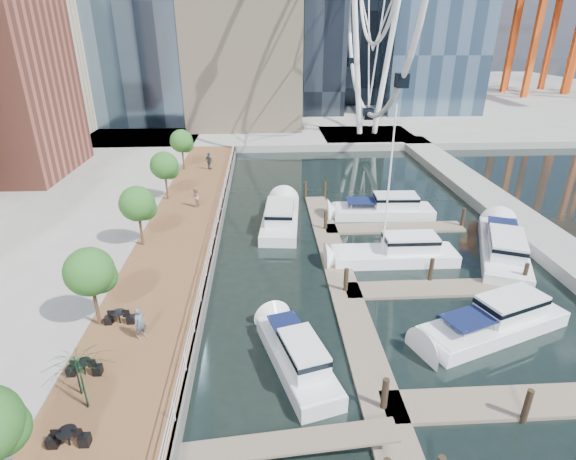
# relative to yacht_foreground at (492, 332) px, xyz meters

# --- Properties ---
(ground) EXTENTS (520.00, 520.00, 0.00)m
(ground) POSITION_rel_yacht_foreground_xyz_m (-10.65, -3.30, 0.00)
(ground) COLOR black
(ground) RESTS_ON ground
(boardwalk) EXTENTS (6.00, 60.00, 1.00)m
(boardwalk) POSITION_rel_yacht_foreground_xyz_m (-19.65, 11.70, 0.50)
(boardwalk) COLOR brown
(boardwalk) RESTS_ON ground
(seawall) EXTENTS (0.25, 60.00, 1.00)m
(seawall) POSITION_rel_yacht_foreground_xyz_m (-16.65, 11.70, 0.50)
(seawall) COLOR #595954
(seawall) RESTS_ON ground
(land_far) EXTENTS (200.00, 114.00, 1.00)m
(land_far) POSITION_rel_yacht_foreground_xyz_m (-10.65, 98.70, 0.50)
(land_far) COLOR gray
(land_far) RESTS_ON ground
(breakwater) EXTENTS (4.00, 60.00, 1.00)m
(breakwater) POSITION_rel_yacht_foreground_xyz_m (9.35, 16.70, 0.50)
(breakwater) COLOR gray
(breakwater) RESTS_ON ground
(pier) EXTENTS (14.00, 12.00, 1.00)m
(pier) POSITION_rel_yacht_foreground_xyz_m (3.35, 48.70, 0.50)
(pier) COLOR gray
(pier) RESTS_ON ground
(railing) EXTENTS (0.10, 60.00, 1.05)m
(railing) POSITION_rel_yacht_foreground_xyz_m (-16.75, 11.70, 1.52)
(railing) COLOR white
(railing) RESTS_ON boardwalk
(floating_docks) EXTENTS (16.00, 34.00, 2.60)m
(floating_docks) POSITION_rel_yacht_foreground_xyz_m (-2.68, 6.68, 0.49)
(floating_docks) COLOR #6D6051
(floating_docks) RESTS_ON ground
(port_cranes) EXTENTS (40.00, 52.00, 38.00)m
(port_cranes) POSITION_rel_yacht_foreground_xyz_m (57.02, 92.36, 20.00)
(port_cranes) COLOR #D84C14
(port_cranes) RESTS_ON ground
(street_trees) EXTENTS (2.60, 42.60, 4.60)m
(street_trees) POSITION_rel_yacht_foreground_xyz_m (-22.05, 10.70, 4.29)
(street_trees) COLOR #3F2B1C
(street_trees) RESTS_ON ground
(cafe_tables) EXTENTS (2.50, 13.70, 0.74)m
(cafe_tables) POSITION_rel_yacht_foreground_xyz_m (-21.05, -5.30, 1.37)
(cafe_tables) COLOR black
(cafe_tables) RESTS_ON ground
(yacht_foreground) EXTENTS (10.22, 6.02, 2.15)m
(yacht_foreground) POSITION_rel_yacht_foreground_xyz_m (0.00, 0.00, 0.00)
(yacht_foreground) COLOR white
(yacht_foreground) RESTS_ON ground
(pedestrian_near) EXTENTS (0.76, 0.77, 1.80)m
(pedestrian_near) POSITION_rel_yacht_foreground_xyz_m (-19.42, -0.65, 1.90)
(pedestrian_near) COLOR #495162
(pedestrian_near) RESTS_ON boardwalk
(pedestrian_mid) EXTENTS (0.76, 0.94, 1.82)m
(pedestrian_mid) POSITION_rel_yacht_foreground_xyz_m (-19.08, 18.36, 1.91)
(pedestrian_mid) COLOR gray
(pedestrian_mid) RESTS_ON boardwalk
(pedestrian_far) EXTENTS (1.19, 1.13, 1.98)m
(pedestrian_far) POSITION_rel_yacht_foreground_xyz_m (-19.07, 30.45, 1.99)
(pedestrian_far) COLOR #31363D
(pedestrian_far) RESTS_ON boardwalk
(moored_yachts) EXTENTS (22.59, 36.33, 11.50)m
(moored_yachts) POSITION_rel_yacht_foreground_xyz_m (-3.27, 8.31, 0.00)
(moored_yachts) COLOR white
(moored_yachts) RESTS_ON ground
(cafe_seating) EXTENTS (3.98, 9.47, 2.68)m
(cafe_seating) POSITION_rel_yacht_foreground_xyz_m (-20.63, -6.80, 2.22)
(cafe_seating) COLOR black
(cafe_seating) RESTS_ON ground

